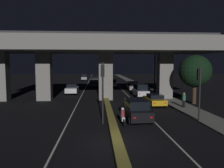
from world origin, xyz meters
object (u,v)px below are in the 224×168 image
at_px(motorcycle_white_filtering_near, 123,117).
at_px(pedestrian_on_sidewalk, 184,100).
at_px(car_black_lead, 136,110).
at_px(car_white_third, 140,90).
at_px(car_silver_fifth, 112,83).
at_px(street_lamp, 153,64).
at_px(car_dark_blue_second_oncoming, 94,83).
at_px(traffic_light_left_of_median, 103,82).
at_px(traffic_light_right_of_median, 199,84).
at_px(car_grey_third_oncoming, 95,80).
at_px(car_taxi_yellow_second, 154,100).
at_px(car_silver_fourth, 133,86).
at_px(car_white_lead_oncoming, 72,89).
at_px(car_silver_fourth_oncoming, 84,77).

bearing_deg(motorcycle_white_filtering_near, pedestrian_on_sidewalk, -52.75).
bearing_deg(car_black_lead, pedestrian_on_sidewalk, -55.53).
bearing_deg(pedestrian_on_sidewalk, car_white_third, 108.86).
relative_size(car_silver_fifth, motorcycle_white_filtering_near, 2.24).
relative_size(street_lamp, car_dark_blue_second_oncoming, 1.93).
distance_m(traffic_light_left_of_median, car_silver_fifth, 28.85).
distance_m(traffic_light_right_of_median, car_grey_third_oncoming, 42.15).
distance_m(car_silver_fifth, pedestrian_on_sidewalk, 24.06).
xyz_separation_m(car_white_third, car_dark_blue_second_oncoming, (-6.88, 14.57, -0.21)).
xyz_separation_m(street_lamp, pedestrian_on_sidewalk, (0.55, -11.00, -3.88)).
bearing_deg(car_white_third, traffic_light_left_of_median, 154.69).
bearing_deg(car_taxi_yellow_second, car_dark_blue_second_oncoming, 16.24).
bearing_deg(car_white_third, pedestrian_on_sidewalk, -163.90).
height_order(traffic_light_right_of_median, car_grey_third_oncoming, traffic_light_right_of_median).
height_order(street_lamp, car_grey_third_oncoming, street_lamp).
height_order(car_silver_fourth, car_silver_fifth, car_silver_fifth).
relative_size(car_white_third, car_white_lead_oncoming, 0.95).
xyz_separation_m(car_white_third, motorcycle_white_filtering_near, (-4.31, -14.62, -0.42)).
xyz_separation_m(traffic_light_left_of_median, car_silver_fourth, (6.07, 22.12, -2.47)).
relative_size(car_white_lead_oncoming, pedestrian_on_sidewalk, 2.67).
distance_m(motorcycle_white_filtering_near, pedestrian_on_sidewalk, 9.37).
distance_m(car_white_lead_oncoming, car_silver_fourth_oncoming, 32.07).
relative_size(car_white_third, car_dark_blue_second_oncoming, 0.95).
relative_size(car_white_third, pedestrian_on_sidewalk, 2.54).
xyz_separation_m(motorcycle_white_filtering_near, pedestrian_on_sidewalk, (7.30, 5.87, 0.34)).
bearing_deg(car_white_lead_oncoming, car_white_third, 68.23).
bearing_deg(car_silver_fourth_oncoming, street_lamp, 20.56).
bearing_deg(car_silver_fourth_oncoming, car_dark_blue_second_oncoming, 8.89).
relative_size(car_black_lead, car_silver_fourth, 1.02).
height_order(car_white_third, pedestrian_on_sidewalk, car_white_third).
relative_size(car_taxi_yellow_second, car_silver_fifth, 1.01).
xyz_separation_m(car_silver_fifth, car_dark_blue_second_oncoming, (-3.74, 0.06, -0.06)).
height_order(street_lamp, pedestrian_on_sidewalk, street_lamp).
height_order(street_lamp, car_taxi_yellow_second, street_lamp).
xyz_separation_m(car_black_lead, car_white_third, (2.99, 13.30, 0.10)).
bearing_deg(car_black_lead, car_white_third, -15.44).
distance_m(traffic_light_left_of_median, street_lamp, 18.39).
height_order(street_lamp, car_silver_fifth, street_lamp).
bearing_deg(car_grey_third_oncoming, motorcycle_white_filtering_near, 5.71).
xyz_separation_m(traffic_light_left_of_median, car_white_third, (5.86, 14.10, -2.33)).
distance_m(car_grey_third_oncoming, pedestrian_on_sidewalk, 37.12).
distance_m(car_white_third, car_silver_fourth_oncoming, 37.56).
xyz_separation_m(car_taxi_yellow_second, motorcycle_white_filtering_near, (-4.57, -7.65, -0.13)).
relative_size(street_lamp, pedestrian_on_sidewalk, 5.16).
bearing_deg(traffic_light_left_of_median, car_silver_fourth_oncoming, 94.97).
bearing_deg(car_silver_fourth, street_lamp, -159.59).
distance_m(car_white_lead_oncoming, car_grey_third_oncoming, 23.20).
bearing_deg(car_taxi_yellow_second, car_silver_fifth, 6.91).
height_order(car_black_lead, car_white_lead_oncoming, car_black_lead).
bearing_deg(car_dark_blue_second_oncoming, car_white_lead_oncoming, -16.50).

